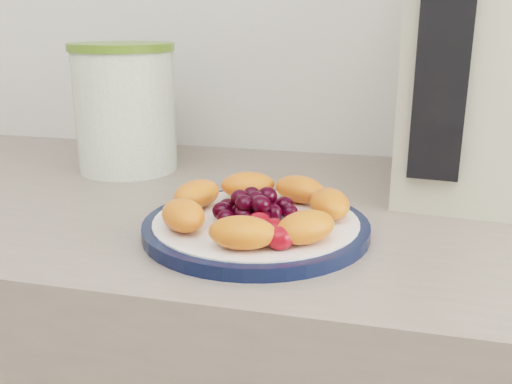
# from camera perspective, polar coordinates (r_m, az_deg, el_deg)

# --- Properties ---
(plate_rim) EXTENTS (0.26, 0.26, 0.01)m
(plate_rim) POSITION_cam_1_polar(r_m,az_deg,el_deg) (0.66, 0.00, -3.55)
(plate_rim) COLOR black
(plate_rim) RESTS_ON counter
(plate_face) EXTENTS (0.24, 0.24, 0.02)m
(plate_face) POSITION_cam_1_polar(r_m,az_deg,el_deg) (0.66, 0.00, -3.47)
(plate_face) COLOR white
(plate_face) RESTS_ON counter
(canister) EXTENTS (0.18, 0.18, 0.19)m
(canister) POSITION_cam_1_polar(r_m,az_deg,el_deg) (0.94, -12.92, 7.83)
(canister) COLOR #406723
(canister) RESTS_ON counter
(canister_lid) EXTENTS (0.19, 0.19, 0.01)m
(canister_lid) POSITION_cam_1_polar(r_m,az_deg,el_deg) (0.93, -13.34, 13.94)
(canister_lid) COLOR #537526
(canister_lid) RESTS_ON canister
(appliance_body) EXTENTS (0.23, 0.30, 0.35)m
(appliance_body) POSITION_cam_1_polar(r_m,az_deg,el_deg) (0.85, 21.97, 11.63)
(appliance_body) COLOR beige
(appliance_body) RESTS_ON counter
(appliance_panel) EXTENTS (0.06, 0.03, 0.26)m
(appliance_panel) POSITION_cam_1_polar(r_m,az_deg,el_deg) (0.71, 18.13, 11.53)
(appliance_panel) COLOR black
(appliance_panel) RESTS_ON appliance_body
(fruit_plate) EXTENTS (0.23, 0.22, 0.03)m
(fruit_plate) POSITION_cam_1_polar(r_m,az_deg,el_deg) (0.65, 0.24, -1.51)
(fruit_plate) COLOR #F25621
(fruit_plate) RESTS_ON plate_face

